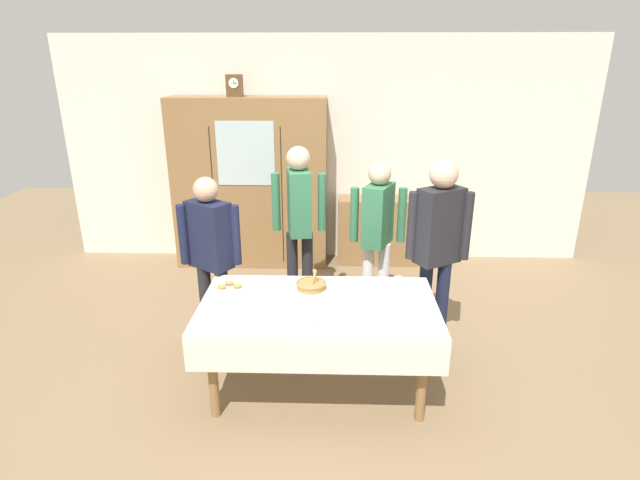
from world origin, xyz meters
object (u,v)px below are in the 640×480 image
(tea_cup_near_right, at_px, (259,300))
(spoon_front_edge, at_px, (221,321))
(spoon_far_left, at_px, (419,308))
(person_behind_table_left, at_px, (299,214))
(bookshelf_low, at_px, (385,231))
(spoon_center, at_px, (281,292))
(tea_cup_far_left, at_px, (398,282))
(person_near_right_end, at_px, (438,239))
(tea_cup_front_edge, at_px, (332,308))
(person_behind_table_right, at_px, (210,248))
(wall_cabinet, at_px, (250,184))
(book_stack, at_px, (386,196))
(pastry_plate, at_px, (230,288))
(bread_basket, at_px, (311,285))
(person_beside_shelf, at_px, (378,227))
(dining_table, at_px, (318,317))
(mantel_clock, at_px, (235,85))
(tea_cup_center, at_px, (313,322))

(tea_cup_near_right, xyz_separation_m, spoon_front_edge, (-0.23, -0.28, -0.02))
(spoon_far_left, height_order, person_behind_table_left, person_behind_table_left)
(bookshelf_low, bearing_deg, spoon_center, -112.91)
(tea_cup_near_right, relative_size, tea_cup_far_left, 1.00)
(tea_cup_far_left, bearing_deg, spoon_center, -169.59)
(spoon_far_left, xyz_separation_m, person_near_right_end, (0.24, 0.64, 0.30))
(tea_cup_front_edge, xyz_separation_m, person_behind_table_right, (-1.03, 0.73, 0.16))
(wall_cabinet, distance_m, tea_cup_front_edge, 2.87)
(wall_cabinet, height_order, book_stack, wall_cabinet)
(book_stack, height_order, pastry_plate, book_stack)
(tea_cup_near_right, bearing_deg, spoon_front_edge, -129.05)
(person_near_right_end, distance_m, person_behind_table_right, 1.90)
(bread_basket, relative_size, person_beside_shelf, 0.15)
(wall_cabinet, bearing_deg, dining_table, -70.83)
(book_stack, distance_m, pastry_plate, 2.79)
(person_near_right_end, bearing_deg, tea_cup_far_left, -144.11)
(tea_cup_far_left, bearing_deg, book_stack, 87.13)
(mantel_clock, height_order, book_stack, mantel_clock)
(tea_cup_center, bearing_deg, spoon_far_left, 19.87)
(spoon_front_edge, height_order, person_behind_table_right, person_behind_table_right)
(dining_table, distance_m, tea_cup_front_edge, 0.18)
(tea_cup_far_left, xyz_separation_m, person_behind_table_left, (-0.85, 0.97, 0.26))
(dining_table, relative_size, wall_cabinet, 0.86)
(bookshelf_low, relative_size, spoon_front_edge, 9.72)
(tea_cup_near_right, distance_m, person_near_right_end, 1.54)
(person_behind_table_left, height_order, person_near_right_end, person_near_right_end)
(wall_cabinet, bearing_deg, mantel_clock, -179.70)
(tea_cup_center, distance_m, tea_cup_front_edge, 0.25)
(tea_cup_far_left, relative_size, person_near_right_end, 0.08)
(wall_cabinet, height_order, spoon_center, wall_cabinet)
(person_behind_table_right, bearing_deg, tea_cup_center, -46.20)
(dining_table, relative_size, tea_cup_far_left, 13.41)
(book_stack, height_order, bread_basket, bread_basket)
(dining_table, relative_size, spoon_center, 14.65)
(bookshelf_low, relative_size, person_beside_shelf, 0.74)
(book_stack, bearing_deg, tea_cup_center, -104.63)
(tea_cup_front_edge, relative_size, person_behind_table_left, 0.08)
(spoon_front_edge, distance_m, spoon_far_left, 1.41)
(spoon_center, distance_m, person_behind_table_left, 1.17)
(spoon_far_left, distance_m, person_behind_table_left, 1.69)
(dining_table, distance_m, pastry_plate, 0.75)
(tea_cup_near_right, bearing_deg, pastry_plate, 139.41)
(spoon_center, bearing_deg, dining_table, -34.71)
(tea_cup_far_left, distance_m, tea_cup_center, 0.93)
(book_stack, relative_size, person_behind_table_right, 0.15)
(person_near_right_end, bearing_deg, bookshelf_low, 96.37)
(tea_cup_front_edge, relative_size, person_behind_table_right, 0.08)
(bookshelf_low, xyz_separation_m, pastry_plate, (-1.44, -2.39, 0.34))
(bookshelf_low, bearing_deg, wall_cabinet, -178.23)
(tea_cup_near_right, bearing_deg, wall_cabinet, 100.27)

